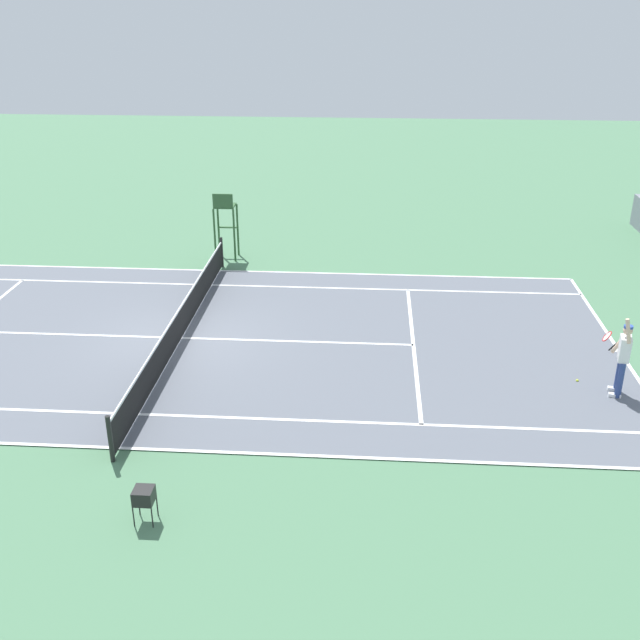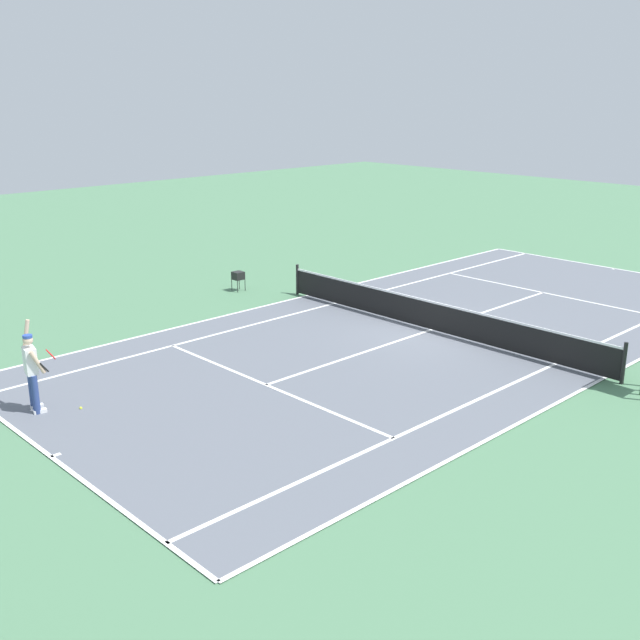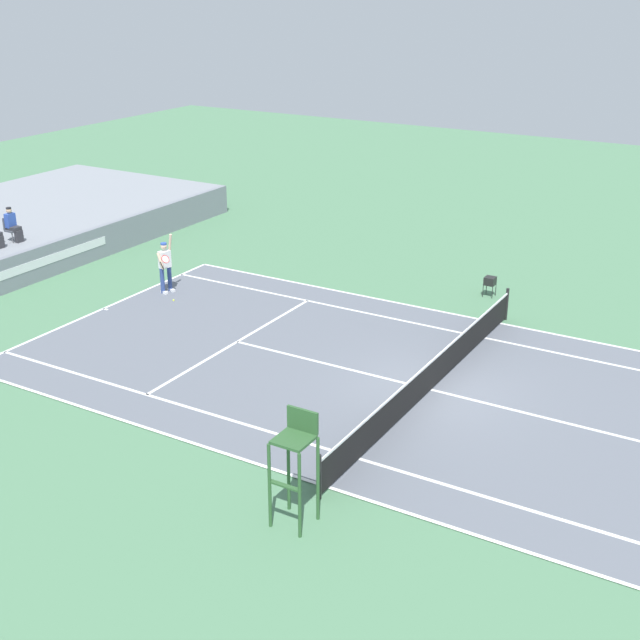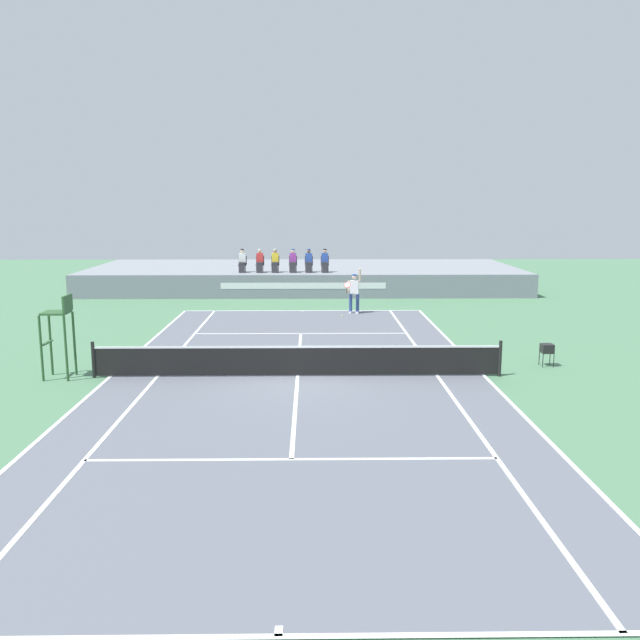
% 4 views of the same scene
% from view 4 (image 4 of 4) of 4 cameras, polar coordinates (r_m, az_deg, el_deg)
% --- Properties ---
extents(ground_plane, '(80.00, 80.00, 0.00)m').
position_cam_4_polar(ground_plane, '(19.67, -1.92, -4.87)').
color(ground_plane, '#4C7A56').
extents(court, '(11.08, 23.88, 0.03)m').
position_cam_4_polar(court, '(19.67, -1.92, -4.85)').
color(court, slate).
rests_on(court, ground).
extents(net, '(11.98, 0.10, 1.07)m').
position_cam_4_polar(net, '(19.54, -1.93, -3.40)').
color(net, black).
rests_on(net, ground).
extents(barrier_wall, '(24.82, 0.25, 1.25)m').
position_cam_4_polar(barrier_wall, '(35.28, -1.43, 2.86)').
color(barrier_wall, gray).
rests_on(barrier_wall, ground).
extents(bleacher_platform, '(24.82, 9.34, 1.25)m').
position_cam_4_polar(bleacher_platform, '(40.04, -1.35, 3.73)').
color(bleacher_platform, gray).
rests_on(bleacher_platform, ground).
extents(spectator_seated_0, '(0.44, 0.60, 1.27)m').
position_cam_4_polar(spectator_seated_0, '(36.59, -6.65, 5.01)').
color(spectator_seated_0, '#474C56').
rests_on(spectator_seated_0, bleacher_platform).
extents(spectator_seated_1, '(0.44, 0.60, 1.27)m').
position_cam_4_polar(spectator_seated_1, '(36.51, -5.16, 5.02)').
color(spectator_seated_1, '#474C56').
rests_on(spectator_seated_1, bleacher_platform).
extents(spectator_seated_2, '(0.44, 0.60, 1.27)m').
position_cam_4_polar(spectator_seated_2, '(36.45, -3.85, 5.03)').
color(spectator_seated_2, '#474C56').
rests_on(spectator_seated_2, bleacher_platform).
extents(spectator_seated_3, '(0.44, 0.60, 1.27)m').
position_cam_4_polar(spectator_seated_3, '(36.41, -2.32, 5.04)').
color(spectator_seated_3, '#474C56').
rests_on(spectator_seated_3, bleacher_platform).
extents(spectator_seated_4, '(0.44, 0.60, 1.27)m').
position_cam_4_polar(spectator_seated_4, '(36.40, -0.96, 5.05)').
color(spectator_seated_4, '#474C56').
rests_on(spectator_seated_4, bleacher_platform).
extents(spectator_seated_5, '(0.44, 0.60, 1.27)m').
position_cam_4_polar(spectator_seated_5, '(36.41, 0.42, 5.05)').
color(spectator_seated_5, '#474C56').
rests_on(spectator_seated_5, bleacher_platform).
extents(tennis_player, '(0.82, 0.61, 2.08)m').
position_cam_4_polar(tennis_player, '(30.46, 2.92, 2.39)').
color(tennis_player, navy).
rests_on(tennis_player, ground).
extents(tennis_ball, '(0.07, 0.07, 0.07)m').
position_cam_4_polar(tennis_ball, '(29.82, 1.89, 0.36)').
color(tennis_ball, '#D1E533').
rests_on(tennis_ball, ground).
extents(umpire_chair, '(0.77, 0.77, 2.44)m').
position_cam_4_polar(umpire_chair, '(20.64, -21.36, -0.44)').
color(umpire_chair, '#2D562D').
rests_on(umpire_chair, ground).
extents(ball_hopper, '(0.36, 0.36, 0.70)m').
position_cam_4_polar(ball_hopper, '(21.99, 18.80, -2.28)').
color(ball_hopper, black).
rests_on(ball_hopper, ground).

